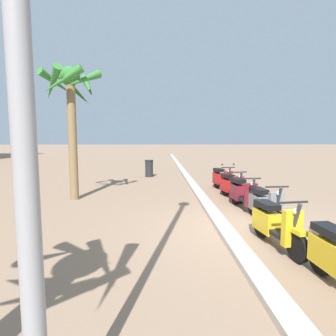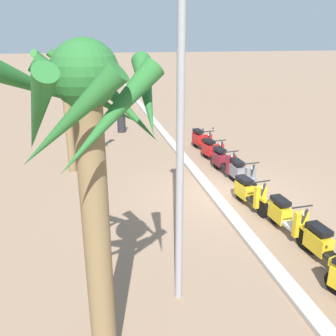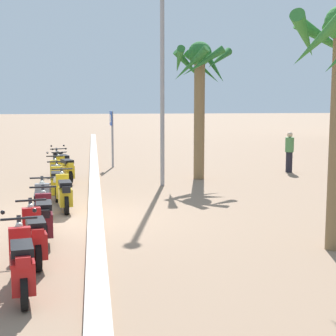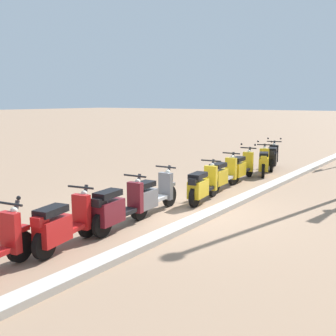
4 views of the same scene
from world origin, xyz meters
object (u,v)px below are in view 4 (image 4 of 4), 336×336
at_px(scooter_yellow_gap_after_mid, 241,167).
at_px(scooter_yellow_lead_nearest, 202,186).
at_px(scooter_black_mid_front, 273,158).
at_px(scooter_yellow_far_back, 264,162).
at_px(scooter_yellow_last_in_row, 222,175).
at_px(scooter_maroon_second_in_line, 117,208).
at_px(scooter_grey_tail_end, 151,195).
at_px(scooter_red_mid_rear, 62,225).

relative_size(scooter_yellow_gap_after_mid, scooter_yellow_lead_nearest, 1.05).
xyz_separation_m(scooter_black_mid_front, scooter_yellow_far_back, (1.31, 0.18, -0.01)).
height_order(scooter_yellow_far_back, scooter_yellow_lead_nearest, scooter_yellow_far_back).
xyz_separation_m(scooter_yellow_far_back, scooter_yellow_gap_after_mid, (1.40, -0.21, -0.01)).
xyz_separation_m(scooter_yellow_far_back, scooter_yellow_last_in_row, (2.99, -0.06, -0.01)).
relative_size(scooter_yellow_far_back, scooter_maroon_second_in_line, 0.90).
distance_m(scooter_black_mid_front, scooter_grey_tail_end, 7.58).
xyz_separation_m(scooter_yellow_last_in_row, scooter_yellow_lead_nearest, (1.68, 0.30, -0.00)).
bearing_deg(scooter_maroon_second_in_line, scooter_yellow_last_in_row, -179.37).
bearing_deg(scooter_yellow_lead_nearest, scooter_yellow_last_in_row, -169.92).
relative_size(scooter_black_mid_front, scooter_red_mid_rear, 0.99).
xyz_separation_m(scooter_black_mid_front, scooter_yellow_gap_after_mid, (2.71, -0.03, -0.02)).
height_order(scooter_yellow_far_back, scooter_yellow_last_in_row, scooter_yellow_far_back).
xyz_separation_m(scooter_yellow_lead_nearest, scooter_red_mid_rear, (4.35, -0.28, 0.01)).
height_order(scooter_yellow_gap_after_mid, scooter_maroon_second_in_line, scooter_yellow_gap_after_mid).
xyz_separation_m(scooter_yellow_gap_after_mid, scooter_grey_tail_end, (4.88, 0.03, -0.01)).
height_order(scooter_maroon_second_in_line, scooter_red_mid_rear, same).
height_order(scooter_yellow_last_in_row, scooter_yellow_lead_nearest, same).
bearing_deg(scooter_yellow_gap_after_mid, scooter_yellow_last_in_row, 5.25).
bearing_deg(scooter_black_mid_front, scooter_yellow_lead_nearest, 3.94).
bearing_deg(scooter_yellow_lead_nearest, scooter_grey_tail_end, -14.63).
relative_size(scooter_black_mid_front, scooter_maroon_second_in_line, 0.93).
relative_size(scooter_yellow_gap_after_mid, scooter_yellow_last_in_row, 1.02).
bearing_deg(scooter_black_mid_front, scooter_yellow_far_back, 7.70).
relative_size(scooter_yellow_last_in_row, scooter_grey_tail_end, 0.99).
distance_m(scooter_yellow_far_back, scooter_grey_tail_end, 6.28).
relative_size(scooter_black_mid_front, scooter_grey_tail_end, 0.93).
bearing_deg(scooter_red_mid_rear, scooter_yellow_last_in_row, -179.86).
xyz_separation_m(scooter_yellow_gap_after_mid, scooter_yellow_lead_nearest, (3.27, 0.44, -0.00)).
relative_size(scooter_yellow_last_in_row, scooter_yellow_lead_nearest, 1.03).
relative_size(scooter_yellow_far_back, scooter_grey_tail_end, 0.90).
xyz_separation_m(scooter_yellow_far_back, scooter_maroon_second_in_line, (7.63, -0.01, 0.01)).
height_order(scooter_yellow_far_back, scooter_red_mid_rear, scooter_yellow_far_back).
bearing_deg(scooter_yellow_last_in_row, scooter_yellow_gap_after_mid, -174.75).
bearing_deg(scooter_red_mid_rear, scooter_maroon_second_in_line, 178.51).
bearing_deg(scooter_yellow_gap_after_mid, scooter_yellow_lead_nearest, 7.74).
distance_m(scooter_yellow_gap_after_mid, scooter_grey_tail_end, 4.88).
distance_m(scooter_black_mid_front, scooter_red_mid_rear, 10.33).
distance_m(scooter_grey_tail_end, scooter_red_mid_rear, 2.75).
bearing_deg(scooter_yellow_lead_nearest, scooter_yellow_gap_after_mid, -172.26).
relative_size(scooter_yellow_far_back, scooter_red_mid_rear, 0.97).
relative_size(scooter_yellow_far_back, scooter_yellow_gap_after_mid, 0.90).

